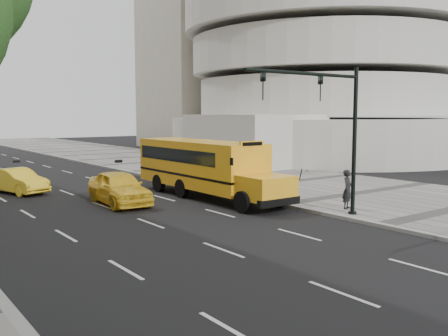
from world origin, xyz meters
TOP-DOWN VIEW (x-y plane):
  - ground at (0.00, 0.00)m, footprint 140.00×140.00m
  - sidewalk_museum at (12.00, 0.00)m, footprint 12.00×140.00m
  - curb_museum at (6.00, 0.00)m, footprint 0.30×140.00m
  - guggenheim at (29.37, 18.51)m, footprint 33.20×42.20m
  - school_bus at (4.50, -0.70)m, footprint 2.96×11.56m
  - taxi_near at (-0.15, -0.21)m, footprint 2.28×4.99m
  - taxi_far at (-3.29, 6.40)m, footprint 2.73×4.50m
  - pedestrian at (7.36, -8.23)m, footprint 0.77×0.65m
  - traffic_signal at (5.19, -9.15)m, footprint 6.18×0.36m

SIDE VIEW (x-z plane):
  - ground at x=0.00m, z-range 0.00..0.00m
  - sidewalk_museum at x=12.00m, z-range 0.00..0.15m
  - curb_museum at x=6.00m, z-range 0.00..0.15m
  - taxi_far at x=-3.29m, z-range 0.00..1.40m
  - taxi_near at x=-0.15m, z-range 0.00..1.66m
  - pedestrian at x=7.36m, z-range 0.15..1.94m
  - school_bus at x=4.50m, z-range 0.17..3.36m
  - traffic_signal at x=5.19m, z-range 0.89..7.29m
  - guggenheim at x=29.37m, z-range -3.92..31.08m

